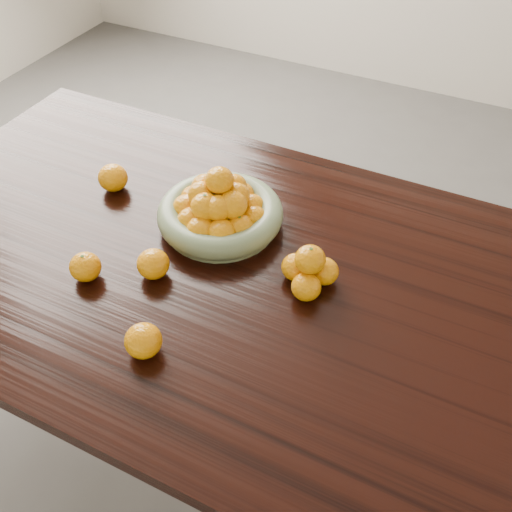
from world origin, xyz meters
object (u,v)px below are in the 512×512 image
at_px(dining_table, 264,304).
at_px(orange_pyramid, 309,271).
at_px(loose_orange_0, 85,267).
at_px(fruit_bowl, 219,210).

relative_size(dining_table, orange_pyramid, 15.82).
xyz_separation_m(dining_table, loose_orange_0, (-0.36, -0.17, 0.12)).
relative_size(fruit_bowl, loose_orange_0, 4.38).
bearing_deg(dining_table, loose_orange_0, -154.17).
distance_m(fruit_bowl, loose_orange_0, 0.34).
distance_m(dining_table, loose_orange_0, 0.42).
xyz_separation_m(dining_table, orange_pyramid, (0.10, 0.02, 0.13)).
relative_size(dining_table, loose_orange_0, 28.45).
height_order(fruit_bowl, loose_orange_0, fruit_bowl).
bearing_deg(loose_orange_0, dining_table, 25.83).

